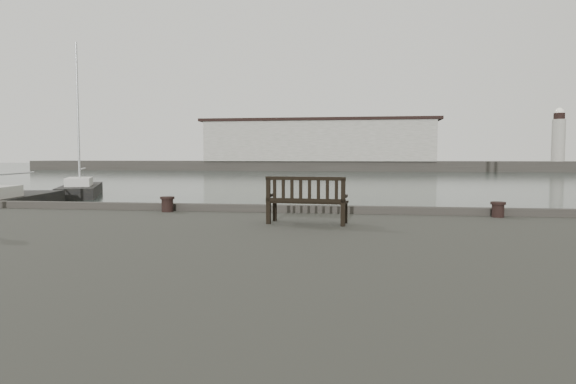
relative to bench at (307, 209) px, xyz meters
name	(u,v)px	position (x,y,z in m)	size (l,w,h in m)	color
ground	(307,272)	(-0.26, 2.30, -1.87)	(400.00, 400.00, 0.00)	black
breakwater	(335,150)	(-4.82, 94.30, 2.43)	(140.00, 9.50, 12.20)	#383530
bench	(307,209)	(0.00, 0.00, 0.00)	(1.72, 0.73, 0.97)	black
bollard_left	(167,204)	(-3.81, 1.80, -0.12)	(0.37, 0.37, 0.39)	black
bollard_right	(498,210)	(4.28, 1.80, -0.13)	(0.34, 0.34, 0.36)	black
yacht_c	(0,207)	(-18.16, 14.08, -1.62)	(4.87, 11.46, 14.78)	black
yacht_d	(81,192)	(-20.14, 25.36, -1.64)	(6.29, 9.70, 11.96)	black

